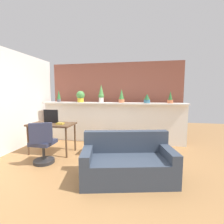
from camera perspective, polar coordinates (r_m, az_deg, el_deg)
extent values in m
plane|color=#9E7042|center=(3.36, -7.08, -20.05)|extent=(12.00, 12.00, 0.00)
cube|color=white|center=(5.03, -0.18, -3.88)|extent=(4.33, 0.16, 1.19)
cube|color=white|center=(4.91, -0.27, 3.09)|extent=(4.33, 0.40, 0.04)
cube|color=brown|center=(5.54, 0.99, 3.93)|extent=(4.33, 0.10, 2.50)
cylinder|color=#4C4C51|center=(5.52, -17.94, 3.83)|extent=(0.12, 0.12, 0.09)
cone|color=#2D7033|center=(5.52, -18.00, 5.77)|extent=(0.11, 0.11, 0.28)
cylinder|color=gold|center=(5.16, -10.85, 4.05)|extent=(0.19, 0.19, 0.12)
sphere|color=#4C9347|center=(5.15, -10.89, 5.80)|extent=(0.25, 0.25, 0.25)
cylinder|color=silver|center=(4.97, -3.77, 4.18)|extent=(0.14, 0.14, 0.14)
sphere|color=#4C9347|center=(4.97, -3.78, 5.60)|extent=(0.17, 0.17, 0.17)
cone|color=#4C9347|center=(4.97, -3.80, 7.77)|extent=(0.15, 0.15, 0.31)
cylinder|color=#C66B42|center=(4.86, 3.32, 3.88)|extent=(0.18, 0.18, 0.10)
cone|color=#3D843D|center=(4.85, 3.34, 6.23)|extent=(0.15, 0.15, 0.30)
cylinder|color=#386B84|center=(4.79, 12.03, 3.65)|extent=(0.18, 0.18, 0.09)
cone|color=#235B2D|center=(4.79, 12.07, 5.22)|extent=(0.17, 0.17, 0.17)
cylinder|color=#C66B42|center=(4.85, 19.56, 3.45)|extent=(0.16, 0.16, 0.09)
cone|color=#2D7033|center=(4.85, 19.63, 5.45)|extent=(0.11, 0.11, 0.25)
cylinder|color=brown|center=(4.54, -27.17, -8.83)|extent=(0.04, 0.04, 0.71)
cylinder|color=brown|center=(4.01, -15.63, -10.30)|extent=(0.04, 0.04, 0.71)
cylinder|color=brown|center=(4.93, -23.58, -7.47)|extent=(0.04, 0.04, 0.71)
cylinder|color=brown|center=(4.45, -12.75, -8.56)|extent=(0.04, 0.04, 0.71)
cube|color=brown|center=(4.38, -20.22, -4.02)|extent=(1.10, 0.60, 0.04)
cube|color=black|center=(4.45, -20.47, -1.40)|extent=(0.38, 0.04, 0.34)
cylinder|color=#262628|center=(4.00, -22.53, -15.49)|extent=(0.44, 0.44, 0.07)
cylinder|color=#333333|center=(3.93, -22.66, -12.71)|extent=(0.06, 0.06, 0.34)
cube|color=#2D334C|center=(3.86, -22.80, -9.76)|extent=(0.44, 0.44, 0.08)
cube|color=#2D334C|center=(3.62, -23.50, -6.78)|extent=(0.43, 0.24, 0.42)
cube|color=silver|center=(4.13, -5.23, -11.11)|extent=(0.40, 0.40, 0.50)
cube|color=black|center=(3.96, -6.00, -11.91)|extent=(0.28, 0.04, 0.28)
cube|color=gold|center=(4.19, -17.56, -3.85)|extent=(0.17, 0.12, 0.04)
cube|color=#333D4C|center=(3.01, 5.54, -19.04)|extent=(1.69, 1.09, 0.40)
cube|color=#333D4C|center=(3.15, 4.89, -10.10)|extent=(1.56, 0.50, 0.40)
cube|color=#333D4C|center=(2.90, -8.68, -14.14)|extent=(0.32, 0.78, 0.16)
cube|color=#333D4C|center=(3.07, 19.01, -13.21)|extent=(0.32, 0.78, 0.16)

